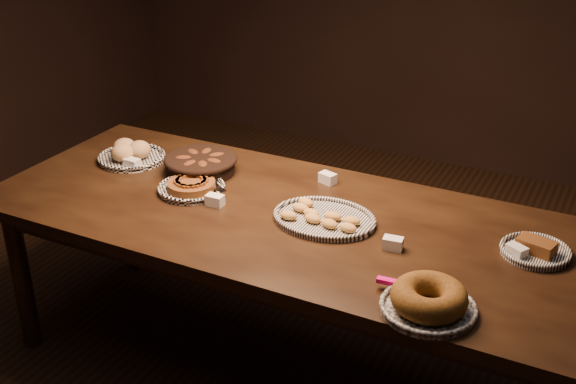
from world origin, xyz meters
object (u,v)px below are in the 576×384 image
at_px(apple_tart_plate, 192,187).
at_px(bundt_cake_plate, 428,300).
at_px(madeleine_platter, 323,218).
at_px(buffet_table, 281,229).

xyz_separation_m(apple_tart_plate, bundt_cake_plate, (1.13, -0.38, 0.02)).
height_order(apple_tart_plate, madeleine_platter, apple_tart_plate).
bearing_deg(buffet_table, bundt_cake_plate, -27.99).
relative_size(buffet_table, bundt_cake_plate, 7.01).
bearing_deg(bundt_cake_plate, apple_tart_plate, 162.51).
distance_m(buffet_table, madeleine_platter, 0.20).
distance_m(buffet_table, apple_tart_plate, 0.43).
height_order(buffet_table, apple_tart_plate, apple_tart_plate).
relative_size(madeleine_platter, bundt_cake_plate, 1.17).
distance_m(buffet_table, bundt_cake_plate, 0.82).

